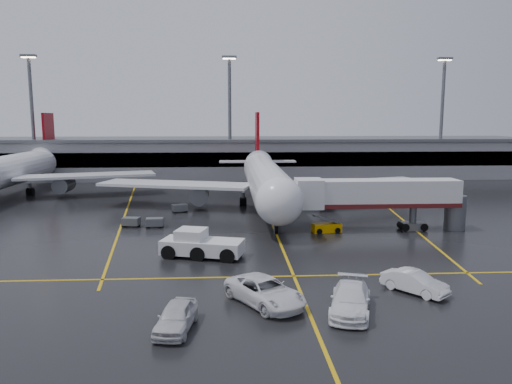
{
  "coord_description": "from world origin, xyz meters",
  "views": [
    {
      "loc": [
        -5.25,
        -60.26,
        12.82
      ],
      "look_at": [
        -2.0,
        -2.0,
        4.0
      ],
      "focal_mm": 34.19,
      "sensor_mm": 36.0,
      "label": 1
    }
  ],
  "objects": [
    {
      "name": "main_airliner",
      "position": [
        0.0,
        9.7,
        4.21
      ],
      "size": [
        48.8,
        45.6,
        14.1
      ],
      "color": "silver",
      "rests_on": "ground"
    },
    {
      "name": "baggage_cart_c",
      "position": [
        -12.08,
        6.33,
        0.63
      ],
      "size": [
        2.32,
        1.9,
        1.12
      ],
      "color": "#595B60",
      "rests_on": "ground"
    },
    {
      "name": "pushback_tractor",
      "position": [
        -8.01,
        -15.74,
        1.07
      ],
      "size": [
        8.06,
        4.94,
        2.69
      ],
      "color": "silver",
      "rests_on": "ground"
    },
    {
      "name": "terminal",
      "position": [
        0.0,
        47.93,
        4.32
      ],
      "size": [
        122.0,
        19.0,
        8.6
      ],
      "color": "gray",
      "rests_on": "ground"
    },
    {
      "name": "ground",
      "position": [
        0.0,
        0.0,
        0.0
      ],
      "size": [
        220.0,
        220.0,
        0.0
      ],
      "primitive_type": "plane",
      "color": "black",
      "rests_on": "ground"
    },
    {
      "name": "service_van_a",
      "position": [
        -2.82,
        -27.93,
        0.93
      ],
      "size": [
        6.16,
        7.3,
        1.86
      ],
      "primitive_type": "imported",
      "rotation": [
        0.0,
        0.0,
        0.56
      ],
      "color": "white",
      "rests_on": "ground"
    },
    {
      "name": "apron_line_left",
      "position": [
        -20.0,
        10.0,
        0.01
      ],
      "size": [
        9.99,
        69.35,
        0.02
      ],
      "primitive_type": "cube",
      "rotation": [
        0.0,
        0.0,
        0.14
      ],
      "color": "gold",
      "rests_on": "ground"
    },
    {
      "name": "light_mast_left",
      "position": [
        -45.0,
        42.0,
        14.47
      ],
      "size": [
        3.0,
        1.2,
        25.45
      ],
      "color": "#595B60",
      "rests_on": "ground"
    },
    {
      "name": "apron_line_stop",
      "position": [
        0.0,
        -22.0,
        0.01
      ],
      "size": [
        60.0,
        0.25,
        0.02
      ],
      "primitive_type": "cube",
      "color": "gold",
      "rests_on": "ground"
    },
    {
      "name": "light_mast_mid",
      "position": [
        -5.0,
        42.0,
        14.47
      ],
      "size": [
        3.0,
        1.2,
        25.45
      ],
      "color": "#595B60",
      "rests_on": "ground"
    },
    {
      "name": "service_van_c",
      "position": [
        8.43,
        -26.28,
        0.82
      ],
      "size": [
        4.47,
        4.93,
        1.63
      ],
      "primitive_type": "imported",
      "rotation": [
        0.0,
        0.0,
        0.69
      ],
      "color": "silver",
      "rests_on": "ground"
    },
    {
      "name": "service_van_b",
      "position": [
        2.76,
        -29.7,
        0.9
      ],
      "size": [
        4.21,
        6.68,
        1.8
      ],
      "primitive_type": "imported",
      "rotation": [
        0.0,
        0.0,
        -0.29
      ],
      "color": "white",
      "rests_on": "ground"
    },
    {
      "name": "light_mast_right",
      "position": [
        40.0,
        42.0,
        14.47
      ],
      "size": [
        3.0,
        1.2,
        25.45
      ],
      "color": "#595B60",
      "rests_on": "ground"
    },
    {
      "name": "service_van_d",
      "position": [
        -8.55,
        -31.76,
        0.84
      ],
      "size": [
        2.72,
        5.16,
        1.67
      ],
      "primitive_type": "imported",
      "rotation": [
        0.0,
        0.0,
        -0.16
      ],
      "color": "silver",
      "rests_on": "ground"
    },
    {
      "name": "baggage_cart_a",
      "position": [
        -14.13,
        -2.97,
        0.63
      ],
      "size": [
        2.07,
        1.4,
        1.12
      ],
      "color": "#595B60",
      "rests_on": "ground"
    },
    {
      "name": "belt_loader",
      "position": [
        5.8,
        -6.54,
        0.51
      ],
      "size": [
        3.46,
        2.0,
        2.07
      ],
      "color": "#D79201",
      "rests_on": "ground"
    },
    {
      "name": "second_airliner",
      "position": [
        -42.0,
        21.7,
        4.21
      ],
      "size": [
        48.8,
        45.6,
        14.1
      ],
      "color": "silver",
      "rests_on": "ground"
    },
    {
      "name": "baggage_cart_b",
      "position": [
        -17.02,
        -2.46,
        0.63
      ],
      "size": [
        2.16,
        1.57,
        1.12
      ],
      "color": "#595B60",
      "rests_on": "ground"
    },
    {
      "name": "apron_line_right",
      "position": [
        18.0,
        10.0,
        0.01
      ],
      "size": [
        7.57,
        69.64,
        0.02
      ],
      "primitive_type": "cube",
      "rotation": [
        0.0,
        0.0,
        -0.1
      ],
      "color": "gold",
      "rests_on": "ground"
    },
    {
      "name": "jet_bridge",
      "position": [
        11.87,
        -6.0,
        3.93
      ],
      "size": [
        19.9,
        3.4,
        6.05
      ],
      "color": "silver",
      "rests_on": "ground"
    },
    {
      "name": "apron_line_centre",
      "position": [
        0.0,
        0.0,
        0.01
      ],
      "size": [
        0.25,
        90.0,
        0.02
      ],
      "primitive_type": "cube",
      "color": "gold",
      "rests_on": "ground"
    }
  ]
}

